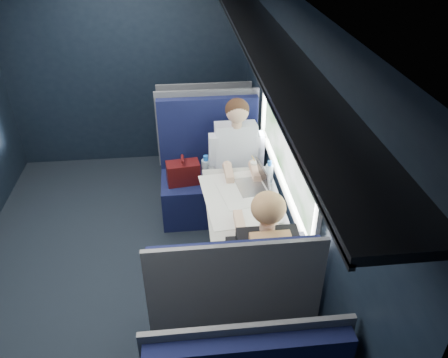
{
  "coord_description": "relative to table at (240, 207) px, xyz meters",
  "views": [
    {
      "loc": [
        0.59,
        -2.9,
        2.84
      ],
      "look_at": [
        0.9,
        0.0,
        0.95
      ],
      "focal_mm": 35.0,
      "sensor_mm": 36.0,
      "label": 1
    }
  ],
  "objects": [
    {
      "name": "ground",
      "position": [
        -1.03,
        0.0,
        -0.67
      ],
      "size": [
        2.8,
        4.2,
        0.01
      ],
      "primitive_type": "cube",
      "color": "black"
    },
    {
      "name": "room_shell",
      "position": [
        -1.01,
        0.0,
        0.81
      ],
      "size": [
        3.0,
        4.4,
        2.4
      ],
      "color": "black",
      "rests_on": "ground"
    },
    {
      "name": "table",
      "position": [
        0.0,
        0.0,
        0.0
      ],
      "size": [
        0.62,
        1.0,
        0.74
      ],
      "color": "#54565E",
      "rests_on": "ground"
    },
    {
      "name": "seat_bay_near",
      "position": [
        -0.19,
        0.87,
        -0.24
      ],
      "size": [
        1.04,
        0.62,
        1.26
      ],
      "color": "black",
      "rests_on": "ground"
    },
    {
      "name": "seat_bay_far",
      "position": [
        -0.18,
        -0.87,
        -0.25
      ],
      "size": [
        1.04,
        0.62,
        1.26
      ],
      "color": "black",
      "rests_on": "ground"
    },
    {
      "name": "seat_row_front",
      "position": [
        -0.18,
        1.8,
        -0.25
      ],
      "size": [
        1.04,
        0.51,
        1.16
      ],
      "color": "black",
      "rests_on": "ground"
    },
    {
      "name": "man",
      "position": [
        0.07,
        0.7,
        0.06
      ],
      "size": [
        0.53,
        0.56,
        1.32
      ],
      "color": "black",
      "rests_on": "ground"
    },
    {
      "name": "woman",
      "position": [
        0.07,
        -0.71,
        0.06
      ],
      "size": [
        0.53,
        0.56,
        1.32
      ],
      "color": "black",
      "rests_on": "ground"
    },
    {
      "name": "papers",
      "position": [
        -0.02,
        0.02,
        0.08
      ],
      "size": [
        0.62,
        0.84,
        0.01
      ],
      "primitive_type": "cube",
      "rotation": [
        0.0,
        0.0,
        0.1
      ],
      "color": "white",
      "rests_on": "table"
    },
    {
      "name": "laptop",
      "position": [
        0.16,
        0.16,
        0.14
      ],
      "size": [
        0.27,
        0.33,
        0.22
      ],
      "color": "silver",
      "rests_on": "table"
    },
    {
      "name": "bottle_small",
      "position": [
        0.28,
        0.22,
        0.18
      ],
      "size": [
        0.07,
        0.07,
        0.22
      ],
      "color": "silver",
      "rests_on": "table"
    },
    {
      "name": "cup",
      "position": [
        0.19,
        0.44,
        0.12
      ],
      "size": [
        0.07,
        0.07,
        0.09
      ],
      "primitive_type": "cylinder",
      "color": "white",
      "rests_on": "table"
    }
  ]
}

